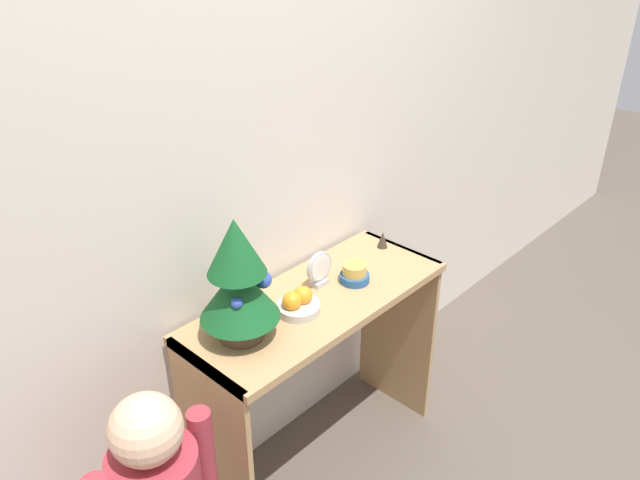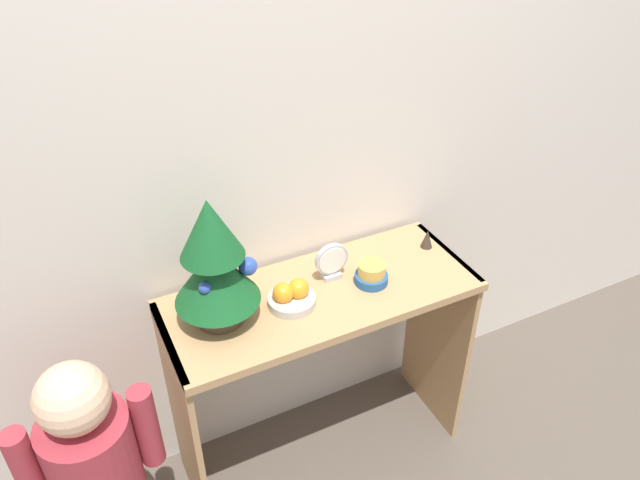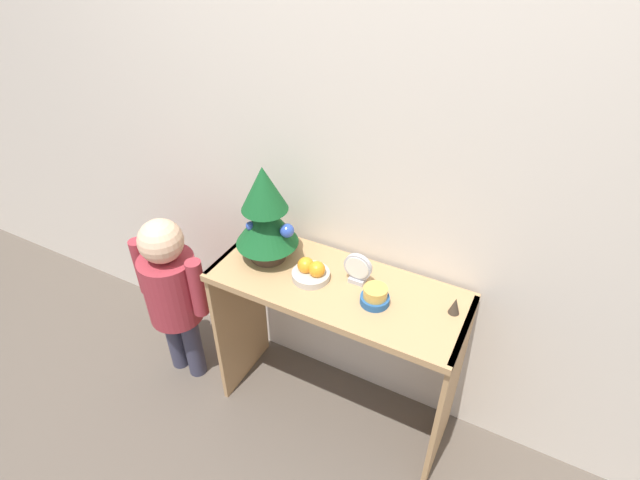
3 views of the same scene
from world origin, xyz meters
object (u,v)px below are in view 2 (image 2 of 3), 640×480
(child_figure, at_px, (93,462))
(fruit_bowl, at_px, (291,296))
(singing_bowl, at_px, (371,274))
(mini_tree, at_px, (214,263))
(desk_clock, at_px, (332,262))
(figurine, at_px, (427,239))

(child_figure, bearing_deg, fruit_bowl, 9.41)
(fruit_bowl, relative_size, child_figure, 0.16)
(fruit_bowl, distance_m, singing_bowl, 0.28)
(fruit_bowl, xyz_separation_m, singing_bowl, (0.28, -0.02, 0.00))
(fruit_bowl, xyz_separation_m, child_figure, (-0.68, -0.11, -0.28))
(mini_tree, bearing_deg, singing_bowl, -5.89)
(desk_clock, xyz_separation_m, child_figure, (-0.86, -0.17, -0.31))
(figurine, xyz_separation_m, child_figure, (-1.24, -0.18, -0.28))
(fruit_bowl, bearing_deg, mini_tree, 170.96)
(fruit_bowl, bearing_deg, singing_bowl, -3.35)
(desk_clock, relative_size, figurine, 1.94)
(singing_bowl, distance_m, desk_clock, 0.14)
(figurine, bearing_deg, singing_bowl, -162.67)
(singing_bowl, relative_size, child_figure, 0.12)
(fruit_bowl, bearing_deg, desk_clock, 19.59)
(child_figure, bearing_deg, desk_clock, 11.55)
(mini_tree, distance_m, child_figure, 0.67)
(mini_tree, height_order, figurine, mini_tree)
(desk_clock, bearing_deg, figurine, 1.29)
(singing_bowl, bearing_deg, mini_tree, 174.11)
(singing_bowl, relative_size, figurine, 1.61)
(figurine, bearing_deg, fruit_bowl, -172.82)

